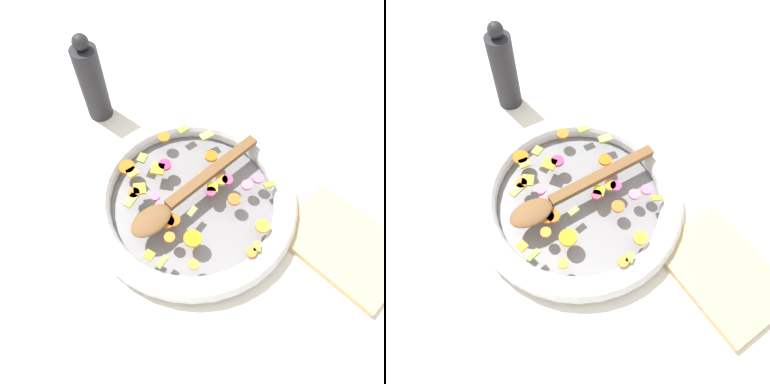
# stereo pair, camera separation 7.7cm
# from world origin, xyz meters

# --- Properties ---
(ground_plane) EXTENTS (4.00, 4.00, 0.00)m
(ground_plane) POSITION_xyz_m (0.00, 0.00, 0.00)
(ground_plane) COLOR silver
(skillet) EXTENTS (0.45, 0.45, 0.05)m
(skillet) POSITION_xyz_m (0.00, 0.00, 0.02)
(skillet) COLOR slate
(skillet) RESTS_ON ground_plane
(chopped_vegetables) EXTENTS (0.35, 0.31, 0.01)m
(chopped_vegetables) POSITION_xyz_m (-0.01, -0.01, 0.05)
(chopped_vegetables) COLOR orange
(chopped_vegetables) RESTS_ON skillet
(wooden_spoon) EXTENTS (0.06, 0.34, 0.01)m
(wooden_spoon) POSITION_xyz_m (-0.00, -0.02, 0.06)
(wooden_spoon) COLOR brown
(wooden_spoon) RESTS_ON chopped_vegetables
(pepper_mill) EXTENTS (0.06, 0.06, 0.23)m
(pepper_mill) POSITION_xyz_m (-0.35, 0.02, 0.10)
(pepper_mill) COLOR #232328
(pepper_mill) RESTS_ON ground_plane
(cutting_board) EXTENTS (0.23, 0.17, 0.02)m
(cutting_board) POSITION_xyz_m (0.29, 0.15, 0.01)
(cutting_board) COLOR tan
(cutting_board) RESTS_ON ground_plane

